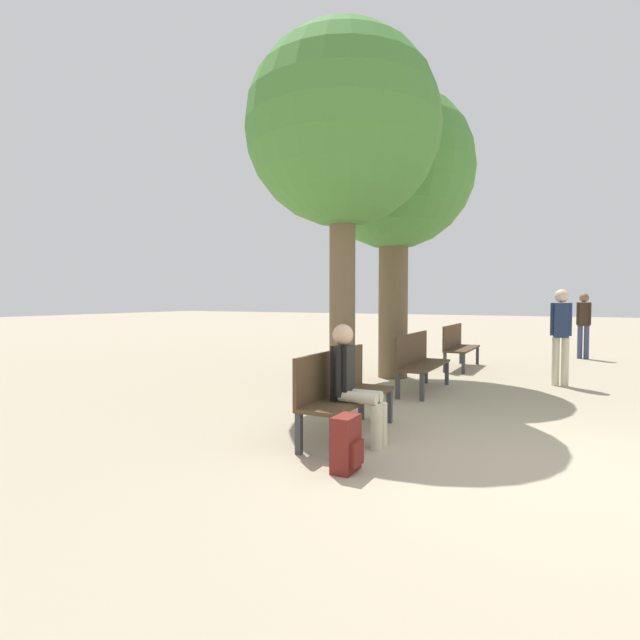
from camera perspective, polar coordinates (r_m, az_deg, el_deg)
name	(u,v)px	position (r m, az deg, el deg)	size (l,w,h in m)	color
ground_plane	(527,466)	(5.03, 22.60, -15.14)	(80.00, 80.00, 0.00)	tan
bench_row_0	(341,388)	(5.50, 2.43, -7.73)	(0.46, 1.65, 0.93)	#4C3823
bench_row_1	(418,358)	(8.27, 11.18, -4.33)	(0.46, 1.65, 0.93)	#4C3823
bench_row_2	(458,344)	(11.14, 15.45, -2.61)	(0.46, 1.65, 0.93)	#4C3823
tree_row_0	(343,131)	(7.82, 2.60, 20.74)	(2.86, 2.86, 5.43)	brown
tree_row_1	(394,173)	(9.84, 8.45, 16.24)	(2.99, 2.99, 5.42)	brown
person_seated	(353,380)	(5.19, 3.76, -6.89)	(0.57, 0.32, 1.24)	beige
backpack	(347,444)	(4.47, 3.05, -13.99)	(0.21, 0.30, 0.49)	maroon
pedestrian_near	(584,321)	(13.96, 27.90, -0.13)	(0.33, 0.28, 1.63)	#384260
pedestrian_mid	(561,331)	(9.47, 25.83, -1.11)	(0.34, 0.23, 1.66)	beige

